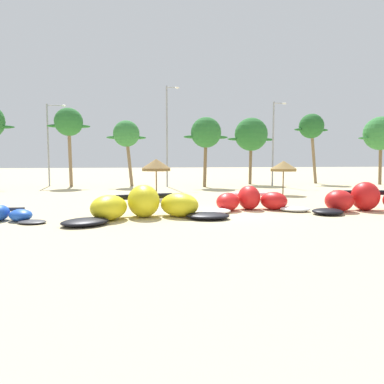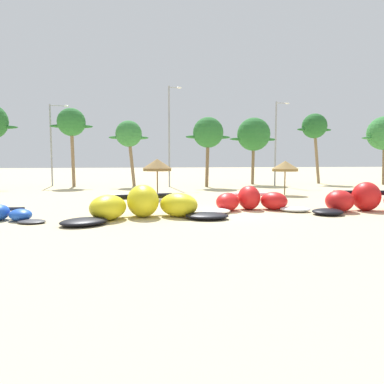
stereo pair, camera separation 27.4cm
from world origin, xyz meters
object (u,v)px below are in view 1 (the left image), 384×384
(palm_left_of_gap, at_px, (126,135))
(lamppost_east_center, at_px, (274,139))
(lamppost_west, at_px, (50,140))
(kite_left_of_center, at_px, (251,201))
(lamppost_west_center, at_px, (168,132))
(kite_center, at_px, (369,200))
(palm_left, at_px, (69,123))
(palm_center_right, at_px, (251,135))
(palm_center_left, at_px, (206,133))
(palm_right_of_gap, at_px, (311,127))
(beach_umbrella_middle, at_px, (284,166))
(kite_left, at_px, (145,206))
(palm_right, at_px, (381,134))
(beach_umbrella_near_van, at_px, (156,165))

(palm_left_of_gap, height_order, lamppost_east_center, lamppost_east_center)
(palm_left_of_gap, height_order, lamppost_west, lamppost_west)
(kite_left_of_center, height_order, lamppost_west_center, lamppost_west_center)
(kite_center, relative_size, palm_left, 0.88)
(palm_center_right, bearing_deg, kite_left_of_center, -110.19)
(palm_center_right, bearing_deg, palm_center_left, -152.66)
(palm_left_of_gap, xyz_separation_m, palm_right_of_gap, (22.76, 0.71, 1.28))
(palm_left_of_gap, height_order, palm_center_left, palm_center_left)
(beach_umbrella_middle, xyz_separation_m, palm_right_of_gap, (9.95, 13.34, 4.64))
(palm_center_left, distance_m, lamppost_west_center, 4.18)
(kite_center, bearing_deg, kite_left, -179.90)
(lamppost_east_center, bearing_deg, palm_center_right, 121.51)
(lamppost_west, bearing_deg, palm_right, -7.25)
(beach_umbrella_middle, bearing_deg, kite_left_of_center, -125.36)
(palm_center_right, bearing_deg, lamppost_west_center, -168.40)
(lamppost_east_center, bearing_deg, kite_center, -99.17)
(palm_left, distance_m, lamppost_east_center, 22.94)
(beach_umbrella_middle, xyz_separation_m, lamppost_west_center, (-8.37, 11.14, 3.57))
(kite_left_of_center, xyz_separation_m, palm_right_of_gap, (15.89, 21.71, 6.51))
(kite_left, distance_m, lamppost_west_center, 22.24)
(kite_left, xyz_separation_m, palm_left, (-6.85, 23.26, 6.33))
(kite_left, distance_m, kite_left_of_center, 6.42)
(beach_umbrella_near_van, xyz_separation_m, palm_center_right, (12.77, 14.31, 3.45))
(kite_center, relative_size, lamppost_west, 0.82)
(palm_center_right, bearing_deg, kite_center, -93.90)
(palm_left_of_gap, distance_m, palm_right_of_gap, 22.80)
(palm_left_of_gap, xyz_separation_m, palm_center_right, (14.82, 0.65, 0.23))
(beach_umbrella_near_van, relative_size, lamppost_west_center, 0.27)
(kite_center, relative_size, palm_center_left, 1.00)
(kite_center, distance_m, palm_left_of_gap, 26.78)
(palm_center_right, distance_m, palm_right_of_gap, 8.01)
(palm_center_left, height_order, lamppost_west, lamppost_west)
(palm_left, distance_m, palm_right_of_gap, 28.93)
(kite_center, height_order, lamppost_west_center, lamppost_west_center)
(lamppost_west, relative_size, lamppost_east_center, 0.97)
(kite_left_of_center, bearing_deg, lamppost_west, 123.65)
(kite_center, height_order, beach_umbrella_middle, beach_umbrella_middle)
(kite_left_of_center, relative_size, palm_left_of_gap, 0.90)
(kite_center, relative_size, lamppost_east_center, 0.79)
(palm_right_of_gap, distance_m, lamppost_east_center, 7.07)
(palm_left_of_gap, relative_size, palm_center_right, 0.91)
(lamppost_west_center, bearing_deg, palm_left_of_gap, 161.51)
(beach_umbrella_near_van, relative_size, palm_right, 0.37)
(palm_center_right, xyz_separation_m, lamppost_west, (-23.30, 1.40, -0.82))
(kite_left_of_center, distance_m, beach_umbrella_near_van, 9.00)
(palm_right, bearing_deg, palm_left_of_gap, 174.59)
(palm_center_right, relative_size, lamppost_west_center, 0.73)
(palm_right, bearing_deg, lamppost_east_center, 177.17)
(kite_center, height_order, palm_right_of_gap, palm_right_of_gap)
(palm_right, relative_size, lamppost_west_center, 0.74)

